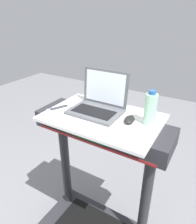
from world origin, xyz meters
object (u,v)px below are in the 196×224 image
at_px(computer_mouse, 129,119).
at_px(water_bottle, 150,109).
at_px(laptop, 98,104).
at_px(tv_remote, 59,109).

xyz_separation_m(computer_mouse, water_bottle, (0.11, 0.04, 0.08)).
xyz_separation_m(laptop, tv_remote, (-0.22, -0.13, -0.04)).
distance_m(laptop, computer_mouse, 0.24).
distance_m(water_bottle, tv_remote, 0.59).
relative_size(laptop, water_bottle, 1.59).
relative_size(laptop, computer_mouse, 3.28).
height_order(laptop, computer_mouse, laptop).
xyz_separation_m(laptop, computer_mouse, (0.24, -0.04, -0.03)).
relative_size(computer_mouse, water_bottle, 0.48).
bearing_deg(tv_remote, laptop, 30.20).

